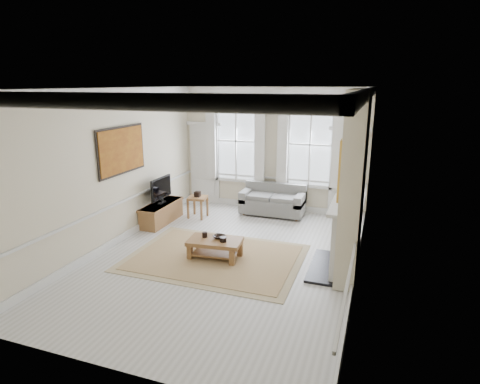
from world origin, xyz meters
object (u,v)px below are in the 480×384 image
at_px(sofa, 273,202).
at_px(tv_stand, 162,213).
at_px(side_table, 198,201).
at_px(coffee_table, 215,243).

bearing_deg(sofa, tv_stand, -146.86).
bearing_deg(sofa, side_table, -152.60).
height_order(side_table, tv_stand, side_table).
height_order(sofa, side_table, sofa).
distance_m(coffee_table, tv_stand, 2.65).
xyz_separation_m(coffee_table, tv_stand, (-2.15, 1.56, -0.07)).
bearing_deg(tv_stand, coffee_table, -35.94).
xyz_separation_m(sofa, coffee_table, (-0.37, -3.20, -0.02)).
relative_size(side_table, coffee_table, 0.50).
bearing_deg(sofa, coffee_table, -96.66).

